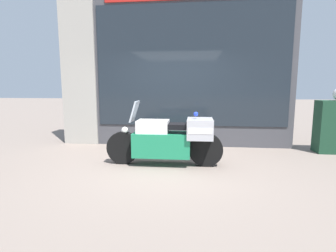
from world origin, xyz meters
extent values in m
plane|color=gray|center=(0.00, 0.00, 0.00)|extent=(60.00, 60.00, 0.00)
cube|color=#424247|center=(0.00, 2.00, 2.02)|extent=(6.02, 0.40, 4.03)
cube|color=#A39E93|center=(-2.54, 2.03, 2.02)|extent=(0.94, 0.55, 4.03)
cube|color=#1E262D|center=(0.43, 1.79, 2.07)|extent=(4.85, 0.02, 3.03)
cube|color=slate|center=(0.39, 2.01, 0.28)|extent=(4.63, 0.30, 0.55)
cube|color=silver|center=(0.39, 2.15, 1.13)|extent=(4.63, 0.02, 1.19)
cube|color=beige|center=(0.39, 2.01, 1.71)|extent=(4.63, 0.30, 0.02)
cube|color=#B7B2A8|center=(-1.06, 2.01, 1.75)|extent=(0.18, 0.04, 0.06)
cube|color=black|center=(0.39, 2.01, 1.75)|extent=(0.18, 0.04, 0.06)
cube|color=navy|center=(1.84, 2.01, 1.75)|extent=(0.18, 0.04, 0.06)
cube|color=#2866B7|center=(-1.23, 1.94, 0.69)|extent=(0.19, 0.03, 0.27)
cube|color=red|center=(-0.15, 1.94, 0.69)|extent=(0.19, 0.03, 0.27)
cube|color=white|center=(0.93, 1.94, 0.69)|extent=(0.19, 0.02, 0.27)
cube|color=orange|center=(2.01, 1.94, 0.69)|extent=(0.19, 0.02, 0.27)
cylinder|color=black|center=(-0.86, 0.07, 0.33)|extent=(0.66, 0.15, 0.66)
cylinder|color=black|center=(0.79, 0.08, 0.33)|extent=(0.66, 0.15, 0.66)
cube|color=#1E8456|center=(-0.08, 0.07, 0.42)|extent=(1.13, 0.51, 0.47)
cube|color=white|center=(-0.25, 0.07, 0.76)|extent=(0.62, 0.46, 0.27)
cube|color=black|center=(0.18, 0.07, 0.79)|extent=(0.66, 0.38, 0.10)
cube|color=#B7B7BC|center=(0.67, 0.08, 0.75)|extent=(0.49, 0.62, 0.38)
cube|color=white|center=(0.67, 0.08, 0.75)|extent=(0.45, 0.63, 0.11)
cube|color=#B2BCC6|center=(-0.62, 0.07, 1.07)|extent=(0.16, 0.35, 0.41)
sphere|color=white|center=(-0.82, 0.07, 0.69)|extent=(0.14, 0.14, 0.14)
sphere|color=blue|center=(0.58, 0.08, 1.03)|extent=(0.09, 0.09, 0.09)
camera|label=1|loc=(0.61, -4.96, 1.54)|focal=28.00mm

